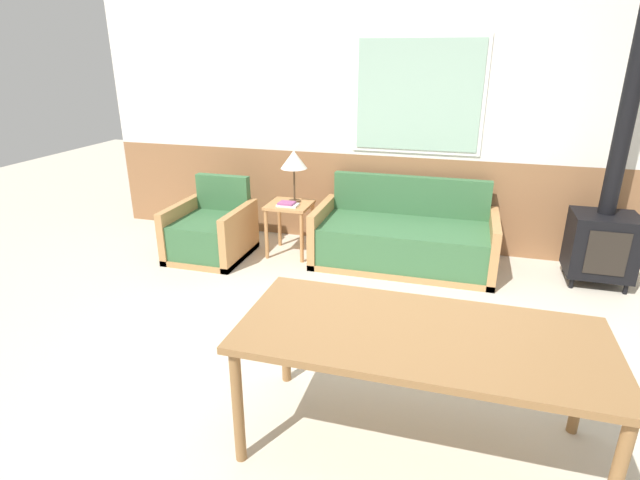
{
  "coord_description": "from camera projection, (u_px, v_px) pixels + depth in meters",
  "views": [
    {
      "loc": [
        0.56,
        -2.79,
        2.09
      ],
      "look_at": [
        -0.57,
        1.08,
        0.56
      ],
      "focal_mm": 28.0,
      "sensor_mm": 36.0,
      "label": 1
    }
  ],
  "objects": [
    {
      "name": "book_stack",
      "position": [
        287.0,
        204.0,
        5.22
      ],
      "size": [
        0.22,
        0.16,
        0.04
      ],
      "color": "white",
      "rests_on": "side_table"
    },
    {
      "name": "ground_plane",
      "position": [
        356.0,
        379.0,
        3.39
      ],
      "size": [
        16.0,
        16.0,
        0.0
      ],
      "primitive_type": "plane",
      "color": "beige"
    },
    {
      "name": "side_table",
      "position": [
        290.0,
        214.0,
        5.35
      ],
      "size": [
        0.45,
        0.45,
        0.57
      ],
      "color": "#B27F4C",
      "rests_on": "ground_plane"
    },
    {
      "name": "wood_stove",
      "position": [
        606.0,
        218.0,
        4.6
      ],
      "size": [
        0.57,
        0.49,
        2.56
      ],
      "color": "black",
      "rests_on": "ground_plane"
    },
    {
      "name": "wall_back",
      "position": [
        412.0,
        125.0,
        5.27
      ],
      "size": [
        7.2,
        0.09,
        2.7
      ],
      "color": "#8E603D",
      "rests_on": "ground_plane"
    },
    {
      "name": "couch",
      "position": [
        404.0,
        240.0,
        5.15
      ],
      "size": [
        1.82,
        0.87,
        0.85
      ],
      "color": "#B27F4C",
      "rests_on": "ground_plane"
    },
    {
      "name": "dining_table",
      "position": [
        420.0,
        343.0,
        2.59
      ],
      "size": [
        1.89,
        0.85,
        0.73
      ],
      "color": "olive",
      "rests_on": "ground_plane"
    },
    {
      "name": "armchair",
      "position": [
        211.0,
        233.0,
        5.37
      ],
      "size": [
        0.77,
        0.82,
        0.81
      ],
      "rotation": [
        0.0,
        0.0,
        0.15
      ],
      "color": "#B27F4C",
      "rests_on": "ground_plane"
    },
    {
      "name": "table_lamp",
      "position": [
        294.0,
        161.0,
        5.21
      ],
      "size": [
        0.28,
        0.28,
        0.55
      ],
      "color": "#4C3823",
      "rests_on": "side_table"
    }
  ]
}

